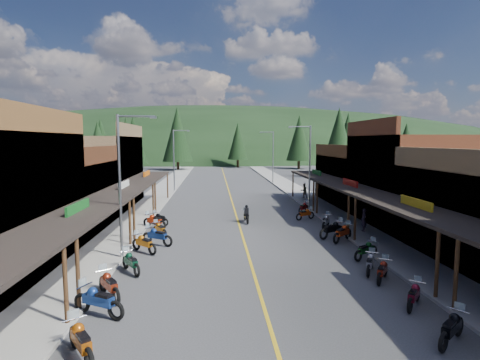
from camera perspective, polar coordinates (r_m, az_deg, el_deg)
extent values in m
plane|color=#38383A|center=(27.59, 0.15, -7.82)|extent=(220.00, 220.00, 0.00)
cube|color=gold|center=(47.22, -1.61, -2.02)|extent=(0.15, 90.00, 0.01)
cube|color=gray|center=(47.65, -12.13, -1.99)|extent=(3.40, 94.00, 0.15)
cube|color=gray|center=(48.36, 8.75, -1.81)|extent=(3.40, 94.00, 0.15)
cylinder|color=#472D19|center=(15.02, -25.04, -14.39)|extent=(0.16, 0.16, 3.00)
cube|color=brown|center=(20.68, -27.36, -1.59)|extent=(0.30, 10.20, 8.20)
cube|color=black|center=(20.31, -23.44, -4.68)|extent=(3.20, 10.20, 0.18)
cylinder|color=#472D19|center=(16.08, -23.48, -12.97)|extent=(0.16, 0.16, 3.00)
cylinder|color=#472D19|center=(24.44, -16.43, -6.27)|extent=(0.16, 0.16, 3.00)
cube|color=#14591E|center=(20.28, -23.46, -4.13)|extent=(0.12, 3.00, 0.70)
cube|color=#3F2111|center=(31.14, -26.76, -2.20)|extent=(8.00, 9.00, 5.00)
cube|color=#3F2111|center=(29.78, -19.97, -1.09)|extent=(0.30, 9.00, 6.20)
cube|color=black|center=(29.43, -17.25, -1.28)|extent=(3.20, 9.00, 0.18)
cylinder|color=#472D19|center=(25.59, -15.86, -5.71)|extent=(0.16, 0.16, 3.00)
cylinder|color=#472D19|center=(33.14, -13.10, -2.99)|extent=(0.16, 0.16, 3.00)
cube|color=silver|center=(29.41, -17.26, -0.89)|extent=(0.12, 3.00, 0.70)
cube|color=brown|center=(40.00, -21.54, 1.15)|extent=(8.00, 10.20, 7.00)
cube|color=brown|center=(38.97, -16.16, 2.10)|extent=(0.30, 10.20, 8.20)
cube|color=black|center=(38.78, -14.02, 0.51)|extent=(3.20, 10.20, 0.18)
cylinder|color=#472D19|center=(34.31, -12.79, -2.68)|extent=(0.16, 0.16, 3.00)
cylinder|color=#472D19|center=(43.14, -10.98, -0.89)|extent=(0.16, 0.16, 3.00)
cube|color=#CC590C|center=(38.76, -14.03, 0.80)|extent=(0.12, 3.00, 0.70)
cylinder|color=#472D19|center=(16.78, 30.06, -12.48)|extent=(0.16, 0.16, 3.00)
cube|color=brown|center=(22.64, 28.41, -3.60)|extent=(0.30, 10.20, 6.20)
cube|color=black|center=(21.92, 25.19, -4.00)|extent=(3.20, 10.20, 0.18)
cylinder|color=#472D19|center=(17.74, 27.85, -11.39)|extent=(0.16, 0.16, 3.00)
cylinder|color=#472D19|center=(25.56, 17.14, -5.76)|extent=(0.16, 0.16, 3.00)
cube|color=gold|center=(21.88, 25.21, -3.49)|extent=(0.12, 3.00, 0.70)
cube|color=#562B19|center=(32.73, 25.17, 0.01)|extent=(8.00, 9.00, 7.00)
cube|color=#562B19|center=(30.99, 18.99, 1.06)|extent=(0.30, 9.00, 8.20)
cube|color=black|center=(30.56, 16.41, -0.99)|extent=(3.20, 9.00, 0.18)
cylinder|color=#472D19|center=(26.66, 16.21, -5.25)|extent=(0.16, 0.16, 3.00)
cylinder|color=#472D19|center=(33.97, 11.67, -2.74)|extent=(0.16, 0.16, 3.00)
cube|color=#B2140F|center=(30.54, 16.42, -0.62)|extent=(0.12, 3.00, 0.70)
cube|color=#4C2D16|center=(41.43, 18.65, 0.02)|extent=(8.00, 10.20, 5.00)
cube|color=#4C2D16|center=(40.05, 13.59, 0.83)|extent=(0.30, 10.20, 6.20)
cube|color=black|center=(39.64, 11.59, 0.68)|extent=(3.20, 10.20, 0.18)
cylinder|color=#472D19|center=(35.11, 11.14, -2.45)|extent=(0.16, 0.16, 3.00)
cylinder|color=#472D19|center=(43.79, 8.07, -0.74)|extent=(0.16, 0.16, 3.00)
cube|color=#14591E|center=(39.63, 11.59, 0.97)|extent=(0.12, 3.00, 0.70)
cylinder|color=gray|center=(21.51, -17.85, -1.21)|extent=(0.16, 0.16, 8.00)
cylinder|color=gray|center=(21.17, -15.53, 9.33)|extent=(2.00, 0.10, 0.10)
cube|color=gray|center=(21.01, -13.09, 9.28)|extent=(0.35, 0.18, 0.12)
cylinder|color=gray|center=(49.06, -10.05, 2.88)|extent=(0.16, 0.16, 8.00)
cylinder|color=gray|center=(48.91, -8.96, 7.46)|extent=(2.00, 0.10, 0.10)
cube|color=gray|center=(48.84, -7.90, 7.42)|extent=(0.35, 0.18, 0.12)
cylinder|color=gray|center=(35.97, 10.57, 1.77)|extent=(0.16, 0.16, 8.00)
cylinder|color=gray|center=(35.66, 9.12, 8.03)|extent=(2.00, 0.10, 0.10)
cube|color=gray|center=(35.47, 7.69, 7.98)|extent=(0.35, 0.18, 0.12)
cylinder|color=gray|center=(57.49, 5.06, 3.39)|extent=(0.16, 0.16, 8.00)
cylinder|color=gray|center=(57.30, 4.10, 7.29)|extent=(2.00, 0.10, 0.10)
cube|color=gray|center=(57.18, 3.20, 7.25)|extent=(0.35, 0.18, 0.12)
ellipsoid|color=black|center=(161.86, -3.32, 3.66)|extent=(310.00, 140.00, 60.00)
cylinder|color=black|center=(96.70, -27.20, 2.02)|extent=(0.60, 0.60, 2.00)
cone|color=black|center=(96.53, -27.35, 5.28)|extent=(5.04, 5.04, 9.00)
cylinder|color=black|center=(99.36, -16.84, 2.52)|extent=(0.60, 0.60, 2.00)
cone|color=black|center=(99.20, -16.95, 6.12)|extent=(5.88, 5.88, 10.50)
cylinder|color=black|center=(85.28, -9.43, 2.16)|extent=(0.60, 0.60, 2.00)
cone|color=black|center=(85.11, -9.51, 6.87)|extent=(6.72, 6.72, 12.00)
cylinder|color=black|center=(93.08, -0.34, 2.56)|extent=(0.60, 0.60, 2.00)
cone|color=black|center=(92.91, -0.34, 5.94)|extent=(5.04, 5.04, 9.00)
cylinder|color=black|center=(89.16, 8.93, 2.33)|extent=(0.60, 0.60, 2.00)
cone|color=black|center=(88.98, 9.00, 6.35)|extent=(5.88, 5.88, 10.50)
cylinder|color=black|center=(105.21, 15.99, 2.72)|extent=(0.60, 0.60, 2.00)
cone|color=black|center=(105.07, 16.10, 6.54)|extent=(6.72, 6.72, 12.00)
cylinder|color=black|center=(102.76, 23.83, 2.37)|extent=(0.60, 0.60, 2.00)
cone|color=black|center=(102.61, 23.96, 5.44)|extent=(5.04, 5.04, 9.00)
cylinder|color=black|center=(107.17, -20.31, 2.64)|extent=(0.60, 0.60, 2.00)
cone|color=black|center=(107.03, -20.43, 5.98)|extent=(5.88, 5.88, 10.50)
cylinder|color=black|center=(69.89, -20.67, 1.03)|extent=(0.60, 0.60, 2.00)
cone|color=black|center=(69.67, -20.83, 5.12)|extent=(4.48, 4.48, 8.00)
cylinder|color=black|center=(76.47, 15.84, 1.58)|extent=(0.60, 0.60, 2.00)
cone|color=black|center=(76.27, 15.96, 5.63)|extent=(4.93, 4.93, 8.80)
cylinder|color=black|center=(78.58, -15.80, 1.69)|extent=(0.60, 0.60, 2.00)
cone|color=black|center=(78.38, -15.92, 5.92)|extent=(5.38, 5.38, 9.60)
cylinder|color=black|center=(68.57, 14.67, 1.13)|extent=(0.60, 0.60, 2.00)
cone|color=black|center=(68.34, 14.81, 6.31)|extent=(5.82, 5.82, 10.40)
imported|color=#2B2132|center=(28.22, 18.32, -5.80)|extent=(0.43, 0.62, 1.64)
imported|color=brown|center=(42.88, 9.71, -1.60)|extent=(0.90, 0.64, 1.67)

